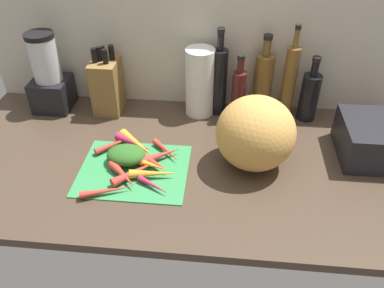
# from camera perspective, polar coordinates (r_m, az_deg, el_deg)

# --- Properties ---
(ground_plane) EXTENTS (1.70, 0.80, 0.03)m
(ground_plane) POSITION_cam_1_polar(r_m,az_deg,el_deg) (1.36, 0.06, -2.53)
(ground_plane) COLOR #47382B
(wall_back) EXTENTS (1.70, 0.03, 0.60)m
(wall_back) POSITION_cam_1_polar(r_m,az_deg,el_deg) (1.53, 1.51, 16.02)
(wall_back) COLOR beige
(wall_back) RESTS_ON ground_plane
(cutting_board) EXTENTS (0.35, 0.29, 0.01)m
(cutting_board) POSITION_cam_1_polar(r_m,az_deg,el_deg) (1.31, -8.44, -3.71)
(cutting_board) COLOR #338C4C
(cutting_board) RESTS_ON ground_plane
(carrot_0) EXTENTS (0.18, 0.09, 0.03)m
(carrot_0) POSITION_cam_1_polar(r_m,az_deg,el_deg) (1.30, -6.90, -2.74)
(carrot_0) COLOR orange
(carrot_0) RESTS_ON cutting_board
(carrot_1) EXTENTS (0.11, 0.08, 0.02)m
(carrot_1) POSITION_cam_1_polar(r_m,az_deg,el_deg) (1.22, -5.63, -6.01)
(carrot_1) COLOR #B2264C
(carrot_1) RESTS_ON cutting_board
(carrot_2) EXTENTS (0.15, 0.05, 0.03)m
(carrot_2) POSITION_cam_1_polar(r_m,az_deg,el_deg) (1.26, -5.67, -4.30)
(carrot_2) COLOR orange
(carrot_2) RESTS_ON cutting_board
(carrot_3) EXTENTS (0.14, 0.14, 0.03)m
(carrot_3) POSITION_cam_1_polar(r_m,az_deg,el_deg) (1.27, -8.23, -4.01)
(carrot_3) COLOR red
(carrot_3) RESTS_ON cutting_board
(carrot_4) EXTENTS (0.14, 0.11, 0.03)m
(carrot_4) POSITION_cam_1_polar(r_m,az_deg,el_deg) (1.33, -4.59, -1.63)
(carrot_4) COLOR red
(carrot_4) RESTS_ON cutting_board
(carrot_5) EXTENTS (0.16, 0.14, 0.03)m
(carrot_5) POSITION_cam_1_polar(r_m,az_deg,el_deg) (1.38, -7.98, 0.00)
(carrot_5) COLOR orange
(carrot_5) RESTS_ON cutting_board
(carrot_6) EXTENTS (0.16, 0.07, 0.02)m
(carrot_6) POSITION_cam_1_polar(r_m,az_deg,el_deg) (1.23, -12.38, -6.67)
(carrot_6) COLOR red
(carrot_6) RESTS_ON cutting_board
(carrot_7) EXTENTS (0.11, 0.12, 0.02)m
(carrot_7) POSITION_cam_1_polar(r_m,az_deg,el_deg) (1.35, -3.75, -0.96)
(carrot_7) COLOR red
(carrot_7) RESTS_ON cutting_board
(carrot_8) EXTENTS (0.12, 0.12, 0.03)m
(carrot_8) POSITION_cam_1_polar(r_m,az_deg,el_deg) (1.26, -10.00, -4.45)
(carrot_8) COLOR red
(carrot_8) RESTS_ON cutting_board
(carrot_9) EXTENTS (0.13, 0.13, 0.02)m
(carrot_9) POSITION_cam_1_polar(r_m,az_deg,el_deg) (1.41, -10.99, 0.09)
(carrot_9) COLOR red
(carrot_9) RESTS_ON cutting_board
(carrot_10) EXTENTS (0.11, 0.08, 0.03)m
(carrot_10) POSITION_cam_1_polar(r_m,az_deg,el_deg) (1.30, -5.69, -2.65)
(carrot_10) COLOR red
(carrot_10) RESTS_ON cutting_board
(carrot_11) EXTENTS (0.15, 0.10, 0.03)m
(carrot_11) POSITION_cam_1_polar(r_m,az_deg,el_deg) (1.39, -8.45, 0.13)
(carrot_11) COLOR #B2264C
(carrot_11) RESTS_ON cutting_board
(carrot_greens_pile) EXTENTS (0.13, 0.10, 0.06)m
(carrot_greens_pile) POSITION_cam_1_polar(r_m,az_deg,el_deg) (1.32, -9.56, -1.57)
(carrot_greens_pile) COLOR #2D6023
(carrot_greens_pile) RESTS_ON cutting_board
(winter_squash) EXTENTS (0.26, 0.24, 0.25)m
(winter_squash) POSITION_cam_1_polar(r_m,az_deg,el_deg) (1.27, 9.23, 1.53)
(winter_squash) COLOR gold
(winter_squash) RESTS_ON ground_plane
(knife_block) EXTENTS (0.10, 0.13, 0.27)m
(knife_block) POSITION_cam_1_polar(r_m,az_deg,el_deg) (1.58, -12.23, 8.36)
(knife_block) COLOR brown
(knife_block) RESTS_ON ground_plane
(blender_appliance) EXTENTS (0.14, 0.14, 0.31)m
(blender_appliance) POSITION_cam_1_polar(r_m,az_deg,el_deg) (1.65, -20.10, 9.08)
(blender_appliance) COLOR black
(blender_appliance) RESTS_ON ground_plane
(paper_towel_roll) EXTENTS (0.11, 0.11, 0.27)m
(paper_towel_roll) POSITION_cam_1_polar(r_m,az_deg,el_deg) (1.52, 1.17, 8.95)
(paper_towel_roll) COLOR white
(paper_towel_roll) RESTS_ON ground_plane
(bottle_0) EXTENTS (0.06, 0.06, 0.35)m
(bottle_0) POSITION_cam_1_polar(r_m,az_deg,el_deg) (1.52, 3.93, 9.23)
(bottle_0) COLOR black
(bottle_0) RESTS_ON ground_plane
(bottle_1) EXTENTS (0.05, 0.05, 0.26)m
(bottle_1) POSITION_cam_1_polar(r_m,az_deg,el_deg) (1.51, 6.77, 7.33)
(bottle_1) COLOR #471919
(bottle_1) RESTS_ON ground_plane
(bottle_2) EXTENTS (0.07, 0.07, 0.32)m
(bottle_2) POSITION_cam_1_polar(r_m,az_deg,el_deg) (1.55, 10.24, 8.73)
(bottle_2) COLOR brown
(bottle_2) RESTS_ON ground_plane
(bottle_3) EXTENTS (0.05, 0.05, 0.37)m
(bottle_3) POSITION_cam_1_polar(r_m,az_deg,el_deg) (1.53, 13.96, 8.76)
(bottle_3) COLOR brown
(bottle_3) RESTS_ON ground_plane
(bottle_4) EXTENTS (0.07, 0.07, 0.26)m
(bottle_4) POSITION_cam_1_polar(r_m,az_deg,el_deg) (1.56, 16.70, 6.75)
(bottle_4) COLOR black
(bottle_4) RESTS_ON ground_plane
(dish_rack) EXTENTS (0.29, 0.23, 0.13)m
(dish_rack) POSITION_cam_1_polar(r_m,az_deg,el_deg) (1.47, 26.18, 0.49)
(dish_rack) COLOR black
(dish_rack) RESTS_ON ground_plane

